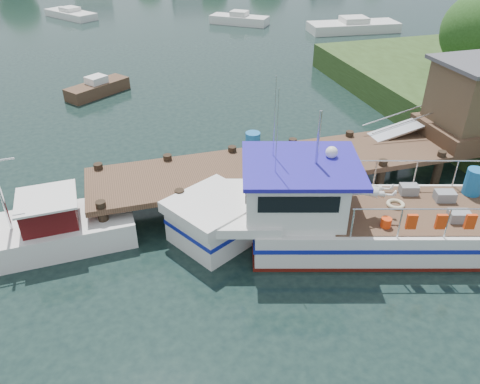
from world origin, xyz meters
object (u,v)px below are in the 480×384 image
object	(u,v)px
moored_rowboat	(98,88)
dock	(414,124)
moored_c	(353,26)
moored_d	(71,14)
lobster_boat	(335,216)
moored_b	(239,19)
work_boat	(27,234)

from	to	relation	value
moored_rowboat	dock	bearing A→B (deg)	-54.51
moored_c	moored_d	xyz separation A→B (m)	(-23.74, 12.87, -0.08)
lobster_boat	moored_b	bearing A→B (deg)	95.37
dock	moored_c	size ratio (longest dim) A/B	2.08
work_boat	moored_c	xyz separation A→B (m)	(24.39, 24.36, -0.14)
dock	moored_rowboat	world-z (taller)	dock
moored_b	moored_c	distance (m)	10.35
moored_d	work_boat	bearing A→B (deg)	-96.41
moored_c	moored_d	size ratio (longest dim) A/B	1.33
moored_rowboat	moored_d	xyz separation A→B (m)	(-1.89, 23.01, -0.03)
lobster_boat	moored_b	world-z (taller)	lobster_boat
dock	moored_d	distance (m)	38.83
dock	moored_d	xyz separation A→B (m)	(-13.74, 36.27, -1.87)
moored_b	moored_d	size ratio (longest dim) A/B	0.89
dock	lobster_boat	xyz separation A→B (m)	(-4.84, -3.26, -1.26)
dock	lobster_boat	size ratio (longest dim) A/B	1.48
moored_b	moored_rowboat	bearing A→B (deg)	-128.03
moored_d	lobster_boat	bearing A→B (deg)	-82.71
moored_c	moored_b	bearing A→B (deg)	162.74
moored_rowboat	moored_c	xyz separation A→B (m)	(21.85, 10.13, 0.05)
moored_c	moored_rowboat	bearing A→B (deg)	-139.71
lobster_boat	moored_d	xyz separation A→B (m)	(-8.90, 39.53, -0.61)
dock	work_boat	size ratio (longest dim) A/B	2.31
lobster_boat	moored_c	size ratio (longest dim) A/B	1.41
work_boat	moored_rowboat	bearing A→B (deg)	76.96
work_boat	moored_c	world-z (taller)	work_boat
dock	moored_c	bearing A→B (deg)	66.87
moored_d	moored_rowboat	bearing A→B (deg)	-90.71
moored_b	moored_c	bearing A→B (deg)	-30.81
work_boat	moored_d	world-z (taller)	work_boat
moored_d	dock	bearing A→B (deg)	-74.65
lobster_boat	work_boat	distance (m)	9.83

